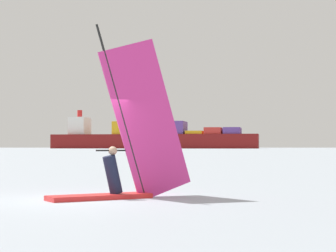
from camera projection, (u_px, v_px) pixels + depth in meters
ground_plane at (81, 200)px, 14.40m from camera, size 4000.00×4000.00×0.00m
windsurfer at (124, 154)px, 14.95m from camera, size 3.96×1.06×4.48m
cargo_ship at (153, 138)px, 480.59m from camera, size 156.65×114.89×31.90m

